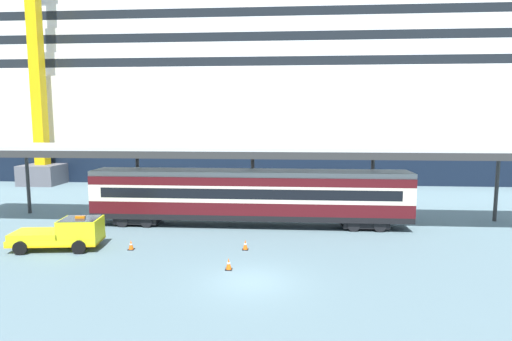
{
  "coord_description": "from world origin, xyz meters",
  "views": [
    {
      "loc": [
        1.67,
        -19.32,
        7.78
      ],
      "look_at": [
        -0.3,
        7.45,
        4.5
      ],
      "focal_mm": 29.24,
      "sensor_mm": 36.0,
      "label": 1
    }
  ],
  "objects": [
    {
      "name": "service_truck",
      "position": [
        -11.62,
        4.25,
        0.99
      ],
      "size": [
        5.41,
        2.76,
        2.02
      ],
      "color": "yellow",
      "rests_on": "ground"
    },
    {
      "name": "traffic_cone_far",
      "position": [
        -7.63,
        4.38,
        0.29
      ],
      "size": [
        0.36,
        0.36,
        0.59
      ],
      "color": "black",
      "rests_on": "ground"
    },
    {
      "name": "ground_plane",
      "position": [
        0.0,
        0.0,
        0.0
      ],
      "size": [
        400.0,
        400.0,
        0.0
      ],
      "primitive_type": "plane",
      "color": "slate"
    },
    {
      "name": "traffic_cone_near",
      "position": [
        -0.76,
        4.86,
        0.31
      ],
      "size": [
        0.36,
        0.36,
        0.62
      ],
      "color": "black",
      "rests_on": "ground"
    },
    {
      "name": "train_carriage",
      "position": [
        -1.01,
        10.63,
        2.31
      ],
      "size": [
        23.06,
        2.81,
        4.11
      ],
      "color": "black",
      "rests_on": "ground"
    },
    {
      "name": "platform_canopy",
      "position": [
        -1.01,
        11.04,
        5.64
      ],
      "size": [
        46.91,
        5.38,
        5.88
      ],
      "color": "silver",
      "rests_on": "ground"
    },
    {
      "name": "traffic_cone_mid",
      "position": [
        -1.29,
        1.45,
        0.31
      ],
      "size": [
        0.36,
        0.36,
        0.63
      ],
      "color": "black",
      "rests_on": "ground"
    },
    {
      "name": "cruise_ship",
      "position": [
        -12.48,
        45.16,
        12.83
      ],
      "size": [
        157.16,
        29.4,
        36.85
      ],
      "color": "black",
      "rests_on": "ground"
    },
    {
      "name": "dockside_crane",
      "position": [
        -26.94,
        28.7,
        17.17
      ],
      "size": [
        14.39,
        4.4,
        58.03
      ],
      "color": "#595960",
      "rests_on": "ground"
    }
  ]
}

